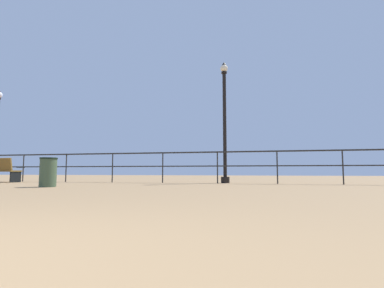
# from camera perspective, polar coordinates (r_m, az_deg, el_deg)

# --- Properties ---
(pier_railing) EXTENTS (24.10, 0.05, 1.11)m
(pier_railing) POSITION_cam_1_polar(r_m,az_deg,el_deg) (10.36, 4.91, -3.03)
(pier_railing) COLOR #262522
(pier_railing) RESTS_ON ground_plane
(bench_far_left) EXTENTS (1.52, 0.80, 0.91)m
(bench_far_left) POSITION_cam_1_polar(r_m,az_deg,el_deg) (13.46, -33.06, -4.12)
(bench_far_left) COLOR brown
(bench_far_left) RESTS_ON ground_plane
(lamppost_center) EXTENTS (0.31, 0.31, 4.42)m
(lamppost_center) POSITION_cam_1_polar(r_m,az_deg,el_deg) (10.78, 6.30, 4.30)
(lamppost_center) COLOR black
(lamppost_center) RESTS_ON ground_plane
(trash_bin) EXTENTS (0.45, 0.45, 0.78)m
(trash_bin) POSITION_cam_1_polar(r_m,az_deg,el_deg) (8.79, -25.97, -4.90)
(trash_bin) COLOR #3D5036
(trash_bin) RESTS_ON ground_plane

